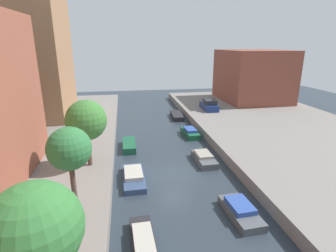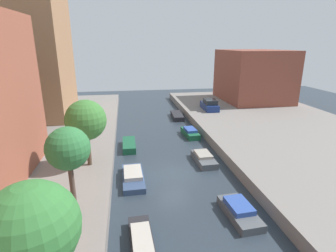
{
  "view_description": "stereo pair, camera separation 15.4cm",
  "coord_description": "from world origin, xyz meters",
  "px_view_note": "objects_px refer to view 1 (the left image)",
  "views": [
    {
      "loc": [
        -3.81,
        -19.75,
        10.45
      ],
      "look_at": [
        0.69,
        7.12,
        1.97
      ],
      "focal_mm": 28.41,
      "sensor_mm": 36.0,
      "label": 1
    },
    {
      "loc": [
        -3.66,
        -19.78,
        10.45
      ],
      "look_at": [
        0.69,
        7.12,
        1.97
      ],
      "focal_mm": 28.41,
      "sensor_mm": 36.0,
      "label": 2
    }
  ],
  "objects_px": {
    "moored_boat_right_3": "(204,158)",
    "moored_boat_left_1": "(144,244)",
    "moored_boat_right_2": "(240,211)",
    "street_tree_0": "(35,229)",
    "street_tree_1": "(69,149)",
    "street_tree_2": "(86,121)",
    "parked_car": "(209,105)",
    "moored_boat_right_5": "(177,116)",
    "moored_boat_left_3": "(129,145)",
    "moored_boat_left_2": "(134,177)",
    "apartment_tower_far": "(18,12)",
    "moored_boat_right_4": "(190,133)",
    "low_block_right": "(252,76)"
  },
  "relations": [
    {
      "from": "moored_boat_left_2",
      "to": "moored_boat_right_5",
      "type": "bearing_deg",
      "value": 68.34
    },
    {
      "from": "moored_boat_right_4",
      "to": "moored_boat_right_5",
      "type": "relative_size",
      "value": 0.84
    },
    {
      "from": "parked_car",
      "to": "moored_boat_right_3",
      "type": "height_order",
      "value": "parked_car"
    },
    {
      "from": "moored_boat_left_1",
      "to": "moored_boat_left_2",
      "type": "bearing_deg",
      "value": 91.62
    },
    {
      "from": "moored_boat_left_1",
      "to": "moored_boat_left_2",
      "type": "xyz_separation_m",
      "value": [
        -0.21,
        7.56,
        -0.0
      ]
    },
    {
      "from": "apartment_tower_far",
      "to": "street_tree_1",
      "type": "distance_m",
      "value": 26.82
    },
    {
      "from": "street_tree_1",
      "to": "moored_boat_right_5",
      "type": "height_order",
      "value": "street_tree_1"
    },
    {
      "from": "moored_boat_right_5",
      "to": "parked_car",
      "type": "bearing_deg",
      "value": 3.91
    },
    {
      "from": "moored_boat_left_3",
      "to": "moored_boat_right_3",
      "type": "relative_size",
      "value": 1.02
    },
    {
      "from": "street_tree_1",
      "to": "parked_car",
      "type": "height_order",
      "value": "street_tree_1"
    },
    {
      "from": "moored_boat_right_4",
      "to": "moored_boat_right_5",
      "type": "bearing_deg",
      "value": 90.01
    },
    {
      "from": "street_tree_2",
      "to": "parked_car",
      "type": "height_order",
      "value": "street_tree_2"
    },
    {
      "from": "moored_boat_right_4",
      "to": "moored_boat_left_2",
      "type": "bearing_deg",
      "value": -126.02
    },
    {
      "from": "moored_boat_right_3",
      "to": "moored_boat_right_4",
      "type": "bearing_deg",
      "value": 86.12
    },
    {
      "from": "street_tree_1",
      "to": "moored_boat_right_3",
      "type": "xyz_separation_m",
      "value": [
        9.96,
        7.88,
        -4.76
      ]
    },
    {
      "from": "street_tree_2",
      "to": "moored_boat_right_5",
      "type": "distance_m",
      "value": 19.9
    },
    {
      "from": "moored_boat_left_1",
      "to": "moored_boat_right_5",
      "type": "bearing_deg",
      "value": 74.89
    },
    {
      "from": "street_tree_0",
      "to": "parked_car",
      "type": "xyz_separation_m",
      "value": [
        15.45,
        29.53,
        -3.16
      ]
    },
    {
      "from": "street_tree_1",
      "to": "moored_boat_left_2",
      "type": "height_order",
      "value": "street_tree_1"
    },
    {
      "from": "street_tree_0",
      "to": "moored_boat_right_5",
      "type": "bearing_deg",
      "value": 70.3
    },
    {
      "from": "street_tree_1",
      "to": "moored_boat_right_3",
      "type": "bearing_deg",
      "value": 38.36
    },
    {
      "from": "moored_boat_left_2",
      "to": "moored_boat_right_2",
      "type": "height_order",
      "value": "moored_boat_right_2"
    },
    {
      "from": "moored_boat_right_2",
      "to": "moored_boat_right_3",
      "type": "height_order",
      "value": "moored_boat_right_2"
    },
    {
      "from": "street_tree_0",
      "to": "moored_boat_right_3",
      "type": "distance_m",
      "value": 17.66
    },
    {
      "from": "street_tree_2",
      "to": "street_tree_0",
      "type": "bearing_deg",
      "value": -90.0
    },
    {
      "from": "street_tree_0",
      "to": "moored_boat_left_2",
      "type": "relative_size",
      "value": 1.21
    },
    {
      "from": "street_tree_2",
      "to": "moored_boat_left_3",
      "type": "xyz_separation_m",
      "value": [
        3.25,
        5.58,
        -4.41
      ]
    },
    {
      "from": "low_block_right",
      "to": "street_tree_1",
      "type": "bearing_deg",
      "value": -130.36
    },
    {
      "from": "apartment_tower_far",
      "to": "street_tree_1",
      "type": "xyz_separation_m",
      "value": [
        9.2,
        -23.56,
        -8.92
      ]
    },
    {
      "from": "moored_boat_left_2",
      "to": "street_tree_2",
      "type": "bearing_deg",
      "value": 158.1
    },
    {
      "from": "moored_boat_left_2",
      "to": "moored_boat_left_1",
      "type": "bearing_deg",
      "value": -88.38
    },
    {
      "from": "moored_boat_left_1",
      "to": "moored_boat_right_4",
      "type": "xyz_separation_m",
      "value": [
        6.82,
        17.23,
        0.08
      ]
    },
    {
      "from": "moored_boat_right_2",
      "to": "moored_boat_right_3",
      "type": "bearing_deg",
      "value": 89.39
    },
    {
      "from": "parked_car",
      "to": "moored_boat_right_5",
      "type": "distance_m",
      "value": 5.18
    },
    {
      "from": "low_block_right",
      "to": "street_tree_2",
      "type": "bearing_deg",
      "value": -137.99
    },
    {
      "from": "moored_boat_left_3",
      "to": "moored_boat_right_2",
      "type": "height_order",
      "value": "moored_boat_right_2"
    },
    {
      "from": "moored_boat_left_3",
      "to": "moored_boat_left_2",
      "type": "bearing_deg",
      "value": -88.66
    },
    {
      "from": "moored_boat_right_3",
      "to": "street_tree_1",
      "type": "bearing_deg",
      "value": -141.64
    },
    {
      "from": "street_tree_1",
      "to": "moored_boat_left_1",
      "type": "relative_size",
      "value": 1.2
    },
    {
      "from": "moored_boat_left_3",
      "to": "low_block_right",
      "type": "bearing_deg",
      "value": 37.87
    },
    {
      "from": "low_block_right",
      "to": "parked_car",
      "type": "bearing_deg",
      "value": -148.85
    },
    {
      "from": "apartment_tower_far",
      "to": "moored_boat_right_3",
      "type": "relative_size",
      "value": 7.15
    },
    {
      "from": "moored_boat_right_3",
      "to": "moored_boat_left_1",
      "type": "bearing_deg",
      "value": -122.42
    },
    {
      "from": "street_tree_1",
      "to": "parked_car",
      "type": "xyz_separation_m",
      "value": [
        15.45,
        23.53,
        -3.45
      ]
    },
    {
      "from": "street_tree_0",
      "to": "moored_boat_right_2",
      "type": "bearing_deg",
      "value": 30.25
    },
    {
      "from": "moored_boat_left_3",
      "to": "moored_boat_right_3",
      "type": "distance_m",
      "value": 8.1
    },
    {
      "from": "apartment_tower_far",
      "to": "moored_boat_right_5",
      "type": "xyz_separation_m",
      "value": [
        19.65,
        -0.38,
        -13.7
      ]
    },
    {
      "from": "moored_boat_right_4",
      "to": "street_tree_0",
      "type": "bearing_deg",
      "value": -116.3
    },
    {
      "from": "parked_car",
      "to": "moored_boat_left_3",
      "type": "relative_size",
      "value": 1.2
    },
    {
      "from": "street_tree_0",
      "to": "moored_boat_right_4",
      "type": "bearing_deg",
      "value": 63.7
    }
  ]
}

